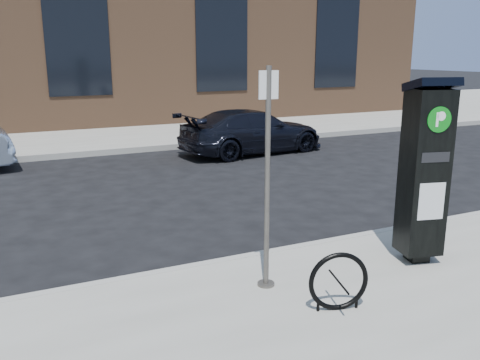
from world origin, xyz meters
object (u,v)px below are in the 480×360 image
parking_kiosk (424,170)px  sign_pole (267,182)px  bike_rack (339,282)px  car_dark (252,131)px

parking_kiosk → sign_pole: size_ratio=0.94×
sign_pole → bike_rack: size_ratio=3.87×
car_dark → bike_rack: bearing=152.0°
parking_kiosk → bike_rack: parking_kiosk is taller
bike_rack → car_dark: car_dark is taller
sign_pole → car_dark: size_ratio=0.58×
bike_rack → car_dark: bearing=84.6°
sign_pole → bike_rack: bearing=-58.8°
parking_kiosk → car_dark: (1.60, 7.69, -0.70)m
parking_kiosk → bike_rack: bearing=-145.4°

